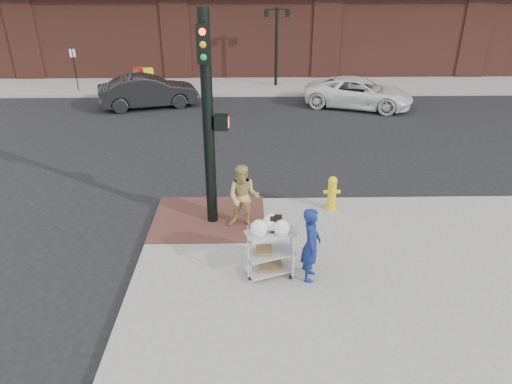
{
  "coord_description": "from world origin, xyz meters",
  "views": [
    {
      "loc": [
        0.37,
        -9.24,
        5.78
      ],
      "look_at": [
        0.58,
        0.13,
        1.25
      ],
      "focal_mm": 32.0,
      "sensor_mm": 36.0,
      "label": 1
    }
  ],
  "objects_px": {
    "woman_blue": "(311,244)",
    "utility_cart": "(270,249)",
    "lamp_post": "(276,38)",
    "minivan_white": "(359,93)",
    "sedan_dark": "(149,91)",
    "traffic_signal_pole": "(209,117)",
    "pedestrian_tan": "(244,197)",
    "fire_hydrant": "(332,192)"
  },
  "relations": [
    {
      "from": "lamp_post",
      "to": "traffic_signal_pole",
      "type": "relative_size",
      "value": 0.8
    },
    {
      "from": "lamp_post",
      "to": "minivan_white",
      "type": "xyz_separation_m",
      "value": [
        3.63,
        -4.14,
        -1.93
      ]
    },
    {
      "from": "sedan_dark",
      "to": "woman_blue",
      "type": "bearing_deg",
      "value": -173.77
    },
    {
      "from": "lamp_post",
      "to": "utility_cart",
      "type": "height_order",
      "value": "lamp_post"
    },
    {
      "from": "pedestrian_tan",
      "to": "fire_hydrant",
      "type": "relative_size",
      "value": 1.73
    },
    {
      "from": "sedan_dark",
      "to": "traffic_signal_pole",
      "type": "bearing_deg",
      "value": -178.58
    },
    {
      "from": "utility_cart",
      "to": "traffic_signal_pole",
      "type": "bearing_deg",
      "value": 120.16
    },
    {
      "from": "fire_hydrant",
      "to": "woman_blue",
      "type": "bearing_deg",
      "value": -107.64
    },
    {
      "from": "minivan_white",
      "to": "fire_hydrant",
      "type": "distance_m",
      "value": 10.93
    },
    {
      "from": "lamp_post",
      "to": "pedestrian_tan",
      "type": "height_order",
      "value": "lamp_post"
    },
    {
      "from": "lamp_post",
      "to": "traffic_signal_pole",
      "type": "xyz_separation_m",
      "value": [
        -2.48,
        -15.23,
        0.21
      ]
    },
    {
      "from": "sedan_dark",
      "to": "fire_hydrant",
      "type": "xyz_separation_m",
      "value": [
        6.76,
        -10.72,
        -0.13
      ]
    },
    {
      "from": "lamp_post",
      "to": "minivan_white",
      "type": "relative_size",
      "value": 0.81
    },
    {
      "from": "traffic_signal_pole",
      "to": "pedestrian_tan",
      "type": "relative_size",
      "value": 3.12
    },
    {
      "from": "woman_blue",
      "to": "minivan_white",
      "type": "height_order",
      "value": "woman_blue"
    },
    {
      "from": "minivan_white",
      "to": "fire_hydrant",
      "type": "xyz_separation_m",
      "value": [
        -3.06,
        -10.5,
        -0.06
      ]
    },
    {
      "from": "sedan_dark",
      "to": "utility_cart",
      "type": "height_order",
      "value": "sedan_dark"
    },
    {
      "from": "sedan_dark",
      "to": "utility_cart",
      "type": "xyz_separation_m",
      "value": [
        5.02,
        -13.56,
        0.0
      ]
    },
    {
      "from": "woman_blue",
      "to": "pedestrian_tan",
      "type": "xyz_separation_m",
      "value": [
        -1.34,
        2.1,
        0.01
      ]
    },
    {
      "from": "lamp_post",
      "to": "traffic_signal_pole",
      "type": "bearing_deg",
      "value": -99.24
    },
    {
      "from": "traffic_signal_pole",
      "to": "sedan_dark",
      "type": "distance_m",
      "value": 12.09
    },
    {
      "from": "traffic_signal_pole",
      "to": "pedestrian_tan",
      "type": "distance_m",
      "value": 2.05
    },
    {
      "from": "lamp_post",
      "to": "pedestrian_tan",
      "type": "relative_size",
      "value": 2.5
    },
    {
      "from": "traffic_signal_pole",
      "to": "fire_hydrant",
      "type": "bearing_deg",
      "value": 10.97
    },
    {
      "from": "traffic_signal_pole",
      "to": "pedestrian_tan",
      "type": "bearing_deg",
      "value": -21.2
    },
    {
      "from": "traffic_signal_pole",
      "to": "minivan_white",
      "type": "height_order",
      "value": "traffic_signal_pole"
    },
    {
      "from": "lamp_post",
      "to": "woman_blue",
      "type": "relative_size",
      "value": 2.54
    },
    {
      "from": "traffic_signal_pole",
      "to": "fire_hydrant",
      "type": "relative_size",
      "value": 5.41
    },
    {
      "from": "traffic_signal_pole",
      "to": "minivan_white",
      "type": "distance_m",
      "value": 12.84
    },
    {
      "from": "woman_blue",
      "to": "fire_hydrant",
      "type": "bearing_deg",
      "value": -6.7
    },
    {
      "from": "traffic_signal_pole",
      "to": "fire_hydrant",
      "type": "distance_m",
      "value": 3.81
    },
    {
      "from": "traffic_signal_pole",
      "to": "minivan_white",
      "type": "relative_size",
      "value": 1.01
    },
    {
      "from": "lamp_post",
      "to": "minivan_white",
      "type": "height_order",
      "value": "lamp_post"
    },
    {
      "from": "pedestrian_tan",
      "to": "utility_cart",
      "type": "distance_m",
      "value": 2.03
    },
    {
      "from": "woman_blue",
      "to": "utility_cart",
      "type": "xyz_separation_m",
      "value": [
        -0.8,
        0.15,
        -0.19
      ]
    },
    {
      "from": "lamp_post",
      "to": "sedan_dark",
      "type": "xyz_separation_m",
      "value": [
        -6.19,
        -3.92,
        -1.87
      ]
    },
    {
      "from": "pedestrian_tan",
      "to": "utility_cart",
      "type": "bearing_deg",
      "value": -63.52
    },
    {
      "from": "woman_blue",
      "to": "fire_hydrant",
      "type": "height_order",
      "value": "woman_blue"
    },
    {
      "from": "traffic_signal_pole",
      "to": "woman_blue",
      "type": "distance_m",
      "value": 3.71
    },
    {
      "from": "lamp_post",
      "to": "minivan_white",
      "type": "bearing_deg",
      "value": -48.72
    },
    {
      "from": "pedestrian_tan",
      "to": "minivan_white",
      "type": "xyz_separation_m",
      "value": [
        5.35,
        11.39,
        -0.27
      ]
    },
    {
      "from": "minivan_white",
      "to": "utility_cart",
      "type": "xyz_separation_m",
      "value": [
        -4.8,
        -13.34,
        0.07
      ]
    }
  ]
}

